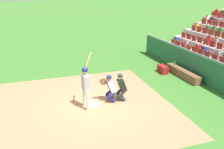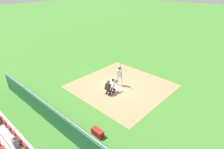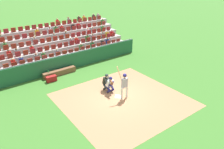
% 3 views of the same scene
% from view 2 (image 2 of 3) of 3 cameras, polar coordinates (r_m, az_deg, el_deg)
% --- Properties ---
extents(ground_plane, '(160.00, 160.00, 0.00)m').
position_cam_2_polar(ground_plane, '(15.92, 1.84, -4.30)').
color(ground_plane, '#39722A').
extents(infield_dirt_patch, '(7.92, 7.70, 0.01)m').
position_cam_2_polar(infield_dirt_patch, '(16.25, 2.98, -3.60)').
color(infield_dirt_patch, '#A77753').
rests_on(infield_dirt_patch, ground_plane).
extents(home_plate_marker, '(0.62, 0.62, 0.02)m').
position_cam_2_polar(home_plate_marker, '(15.91, 1.84, -4.25)').
color(home_plate_marker, white).
rests_on(home_plate_marker, infield_dirt_patch).
extents(batter_at_plate, '(0.71, 0.54, 2.35)m').
position_cam_2_polar(batter_at_plate, '(15.72, 2.36, 0.12)').
color(batter_at_plate, silver).
rests_on(batter_at_plate, ground_plane).
extents(catcher_crouching, '(0.48, 0.72, 1.29)m').
position_cam_2_polar(catcher_crouching, '(15.00, 0.23, -3.20)').
color(catcher_crouching, navy).
rests_on(catcher_crouching, ground_plane).
extents(home_plate_umpire, '(0.50, 0.50, 1.30)m').
position_cam_2_polar(home_plate_umpire, '(14.70, -1.24, -3.94)').
color(home_plate_umpire, '#20292C').
rests_on(home_plate_umpire, ground_plane).
extents(dugout_wall, '(13.93, 0.24, 1.47)m').
position_cam_2_polar(dugout_wall, '(12.25, -17.78, -12.61)').
color(dugout_wall, '#1F5A38').
rests_on(dugout_wall, ground_plane).
extents(dugout_bench, '(2.80, 0.40, 0.44)m').
position_cam_2_polar(dugout_bench, '(11.73, -10.76, -16.87)').
color(dugout_bench, brown).
rests_on(dugout_bench, ground_plane).
extents(water_bottle_on_bench, '(0.07, 0.07, 0.20)m').
position_cam_2_polar(water_bottle_on_bench, '(10.95, -7.92, -18.14)').
color(water_bottle_on_bench, green).
rests_on(water_bottle_on_bench, dugout_bench).
extents(equipment_duffel_bag, '(0.82, 0.40, 0.44)m').
position_cam_2_polar(equipment_duffel_bag, '(11.45, -4.54, -17.69)').
color(equipment_duffel_bag, maroon).
rests_on(equipment_duffel_bag, ground_plane).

